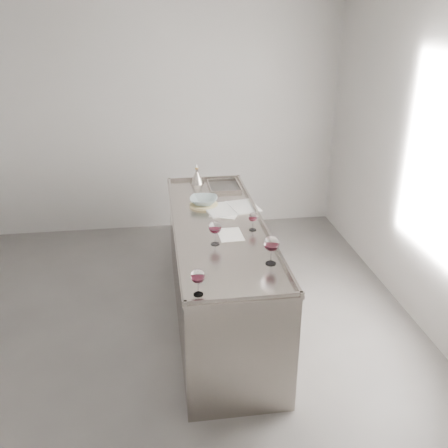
{
  "coord_description": "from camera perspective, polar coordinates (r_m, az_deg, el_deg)",
  "views": [
    {
      "loc": [
        0.0,
        -3.49,
        2.61
      ],
      "look_at": [
        0.52,
        0.12,
        1.02
      ],
      "focal_mm": 40.0,
      "sensor_mm": 36.0,
      "label": 1
    }
  ],
  "objects": [
    {
      "name": "loose_paper_under",
      "position": [
        4.43,
        0.28,
        1.49
      ],
      "size": [
        0.35,
        0.4,
        0.0
      ],
      "primitive_type": "cube",
      "rotation": [
        0.0,
        0.0,
        -0.41
      ],
      "color": "silver",
      "rests_on": "counter"
    },
    {
      "name": "trivet",
      "position": [
        4.57,
        -2.33,
        2.22
      ],
      "size": [
        0.32,
        0.32,
        0.02
      ],
      "primitive_type": "cylinder",
      "rotation": [
        0.0,
        0.0,
        -0.28
      ],
      "color": "#CEBF85",
      "rests_on": "counter"
    },
    {
      "name": "notebook",
      "position": [
        4.49,
        0.88,
        1.83
      ],
      "size": [
        0.52,
        0.41,
        0.02
      ],
      "rotation": [
        0.0,
        0.0,
        0.2
      ],
      "color": "white",
      "rests_on": "counter"
    },
    {
      "name": "wine_glass_middle",
      "position": [
        3.77,
        -1.04,
        -0.45
      ],
      "size": [
        0.1,
        0.1,
        0.19
      ],
      "rotation": [
        0.0,
        0.0,
        -0.15
      ],
      "color": "white",
      "rests_on": "counter"
    },
    {
      "name": "wine_funnel",
      "position": [
        5.15,
        -3.1,
        5.34
      ],
      "size": [
        0.14,
        0.14,
        0.21
      ],
      "rotation": [
        0.0,
        0.0,
        -0.26
      ],
      "color": "#A79E94",
      "rests_on": "counter"
    },
    {
      "name": "room_shell",
      "position": [
        3.69,
        -7.73,
        4.21
      ],
      "size": [
        4.54,
        5.04,
        2.84
      ],
      "color": "#4D4A48",
      "rests_on": "ground"
    },
    {
      "name": "wine_glass_right",
      "position": [
        3.49,
        5.46,
        -2.31
      ],
      "size": [
        0.11,
        0.11,
        0.22
      ],
      "rotation": [
        0.0,
        0.0,
        0.03
      ],
      "color": "white",
      "rests_on": "counter"
    },
    {
      "name": "wine_glass_left",
      "position": [
        3.13,
        -3.0,
        -6.06
      ],
      "size": [
        0.09,
        0.09,
        0.18
      ],
      "rotation": [
        0.0,
        0.0,
        0.02
      ],
      "color": "white",
      "rests_on": "counter"
    },
    {
      "name": "counter",
      "position": [
        4.38,
        -0.56,
        -5.65
      ],
      "size": [
        0.77,
        2.42,
        0.97
      ],
      "color": "gray",
      "rests_on": "ground"
    },
    {
      "name": "wine_glass_small",
      "position": [
        4.03,
        3.33,
        0.71
      ],
      "size": [
        0.07,
        0.07,
        0.15
      ],
      "rotation": [
        0.0,
        0.0,
        -0.02
      ],
      "color": "white",
      "rests_on": "counter"
    },
    {
      "name": "ceramic_bowl",
      "position": [
        4.55,
        -2.34,
        2.69
      ],
      "size": [
        0.29,
        0.29,
        0.06
      ],
      "primitive_type": "imported",
      "rotation": [
        0.0,
        0.0,
        -0.19
      ],
      "color": "gray",
      "rests_on": "trivet"
    },
    {
      "name": "loose_paper_top",
      "position": [
        3.98,
        0.73,
        -1.21
      ],
      "size": [
        0.2,
        0.28,
        0.0
      ],
      "primitive_type": "cube",
      "rotation": [
        0.0,
        0.0,
        0.03
      ],
      "color": "silver",
      "rests_on": "counter"
    }
  ]
}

